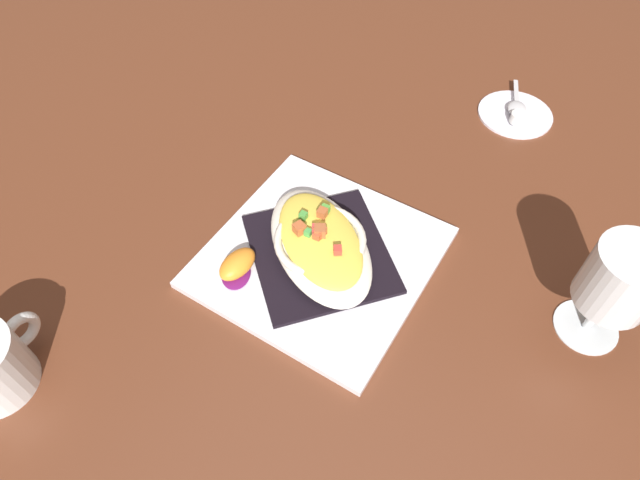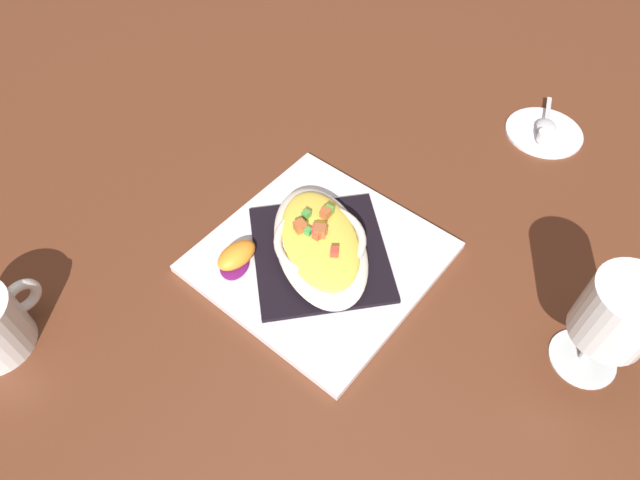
# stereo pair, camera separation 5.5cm
# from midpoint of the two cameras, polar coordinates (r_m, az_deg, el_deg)

# --- Properties ---
(ground_plane) EXTENTS (2.60, 2.60, 0.00)m
(ground_plane) POSITION_cam_midpoint_polar(r_m,az_deg,el_deg) (0.70, -2.23, -2.14)
(ground_plane) COLOR brown
(square_plate) EXTENTS (0.27, 0.27, 0.01)m
(square_plate) POSITION_cam_midpoint_polar(r_m,az_deg,el_deg) (0.70, -2.24, -1.89)
(square_plate) COLOR white
(square_plate) RESTS_ON ground_plane
(folded_napkin) EXTENTS (0.24, 0.24, 0.01)m
(folded_napkin) POSITION_cam_midpoint_polar(r_m,az_deg,el_deg) (0.69, -2.26, -1.49)
(folded_napkin) COLOR black
(folded_napkin) RESTS_ON square_plate
(gratin_dish) EXTENTS (0.20, 0.22, 0.05)m
(gratin_dish) POSITION_cam_midpoint_polar(r_m,az_deg,el_deg) (0.68, -2.32, -0.37)
(gratin_dish) COLOR silver
(gratin_dish) RESTS_ON folded_napkin
(orange_garnish) EXTENTS (0.07, 0.06, 0.02)m
(orange_garnish) POSITION_cam_midpoint_polar(r_m,az_deg,el_deg) (0.68, -10.92, -2.79)
(orange_garnish) COLOR #5E1455
(orange_garnish) RESTS_ON square_plate
(stemmed_glass) EXTENTS (0.08, 0.08, 0.14)m
(stemmed_glass) POSITION_cam_midpoint_polar(r_m,az_deg,el_deg) (0.64, 26.67, -4.17)
(stemmed_glass) COLOR white
(stemmed_glass) RESTS_ON ground_plane
(creamer_saucer) EXTENTS (0.12, 0.12, 0.01)m
(creamer_saucer) POSITION_cam_midpoint_polar(r_m,az_deg,el_deg) (0.95, 18.14, 12.40)
(creamer_saucer) COLOR white
(creamer_saucer) RESTS_ON ground_plane
(spoon) EXTENTS (0.09, 0.05, 0.01)m
(spoon) POSITION_cam_midpoint_polar(r_m,az_deg,el_deg) (0.94, 18.27, 12.96)
(spoon) COLOR silver
(spoon) RESTS_ON creamer_saucer
(creamer_cup_0) EXTENTS (0.02, 0.02, 0.02)m
(creamer_cup_0) POSITION_cam_midpoint_polar(r_m,az_deg,el_deg) (0.92, 18.34, 11.94)
(creamer_cup_0) COLOR white
(creamer_cup_0) RESTS_ON creamer_saucer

